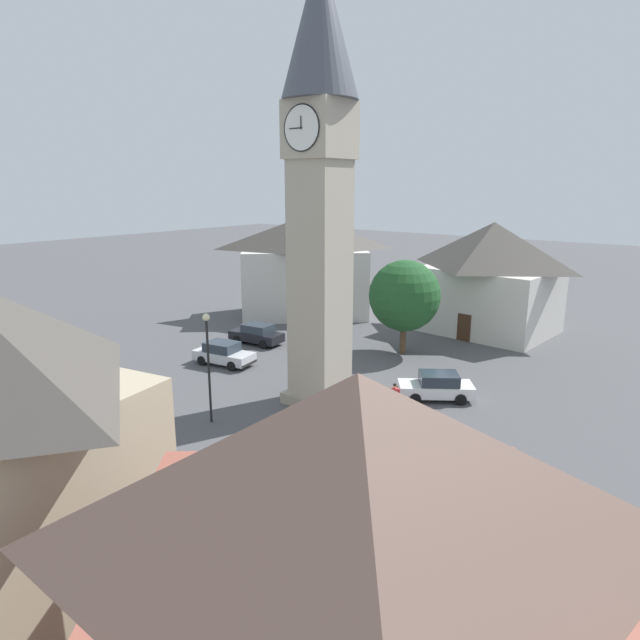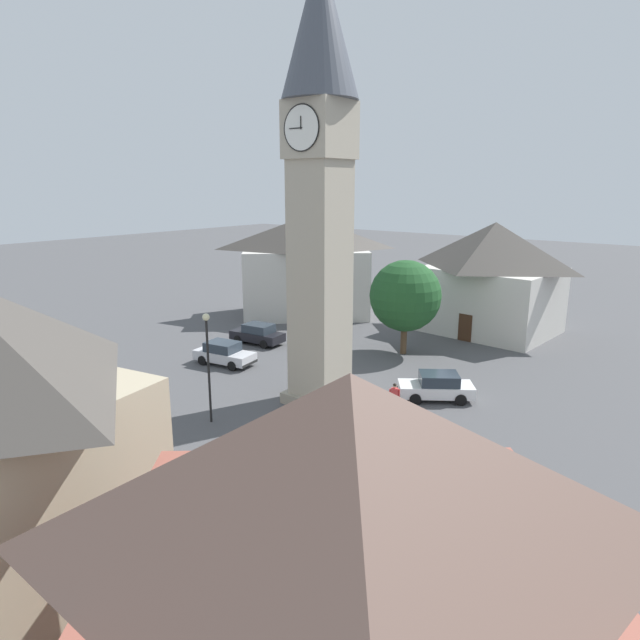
% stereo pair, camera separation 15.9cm
% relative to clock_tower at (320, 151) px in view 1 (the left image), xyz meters
% --- Properties ---
extents(ground_plane, '(200.00, 200.00, 0.00)m').
position_rel_clock_tower_xyz_m(ground_plane, '(-0.00, -0.00, -13.33)').
color(ground_plane, '#4C4C4F').
extents(clock_tower, '(3.82, 3.82, 22.73)m').
position_rel_clock_tower_xyz_m(clock_tower, '(0.00, 0.00, 0.00)').
color(clock_tower, gray).
rests_on(clock_tower, ground).
extents(car_blue_kerb, '(4.29, 2.16, 1.53)m').
position_rel_clock_tower_xyz_m(car_blue_kerb, '(10.68, -6.02, -12.56)').
color(car_blue_kerb, black).
rests_on(car_blue_kerb, ground).
extents(car_silver_kerb, '(4.35, 2.36, 1.53)m').
position_rel_clock_tower_xyz_m(car_silver_kerb, '(8.99, -1.11, -12.56)').
color(car_silver_kerb, silver).
rests_on(car_silver_kerb, ground).
extents(car_red_corner, '(4.20, 4.01, 1.53)m').
position_rel_clock_tower_xyz_m(car_red_corner, '(6.97, 8.31, -12.56)').
color(car_red_corner, silver).
rests_on(car_red_corner, ground).
extents(car_white_side, '(4.34, 3.77, 1.53)m').
position_rel_clock_tower_xyz_m(car_white_side, '(-4.98, -4.20, -12.56)').
color(car_white_side, white).
rests_on(car_white_side, ground).
extents(pedestrian, '(0.49, 0.38, 1.69)m').
position_rel_clock_tower_xyz_m(pedestrian, '(-4.13, -1.02, -12.32)').
color(pedestrian, black).
rests_on(pedestrian, ground).
extents(tree, '(4.98, 4.98, 6.68)m').
position_rel_clock_tower_xyz_m(tree, '(0.75, -10.61, -9.15)').
color(tree, brown).
rests_on(tree, ground).
extents(building_terrace_right, '(13.11, 12.71, 8.96)m').
position_rel_clock_tower_xyz_m(building_terrace_right, '(13.73, -15.49, -8.75)').
color(building_terrace_right, beige).
rests_on(building_terrace_right, ground).
extents(building_corner_back, '(10.63, 9.14, 8.83)m').
position_rel_clock_tower_xyz_m(building_corner_back, '(-1.70, -20.27, -8.80)').
color(building_corner_back, beige).
rests_on(building_corner_back, ground).
extents(building_hall_far, '(10.70, 10.52, 8.96)m').
position_rel_clock_tower_xyz_m(building_hall_far, '(-13.06, 15.98, -8.75)').
color(building_hall_far, '#995142').
rests_on(building_hall_far, ground).
extents(lamp_post, '(0.36, 0.36, 5.65)m').
position_rel_clock_tower_xyz_m(lamp_post, '(2.68, 5.55, -9.61)').
color(lamp_post, black).
rests_on(lamp_post, ground).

